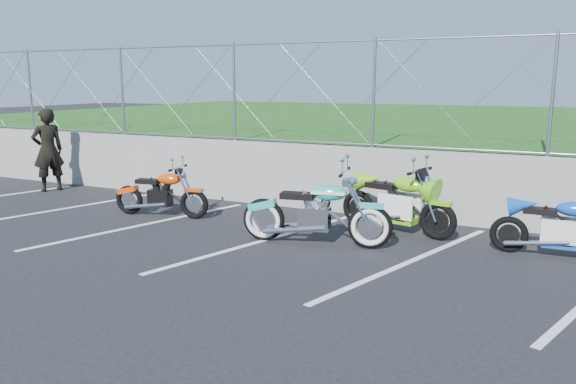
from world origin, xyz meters
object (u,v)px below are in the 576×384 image
at_px(naked_orange, 162,195).
at_px(sportbike_green, 398,205).
at_px(sportbike_blue, 560,230).
at_px(cruiser_turquoise, 318,215).
at_px(person_standing, 48,150).

bearing_deg(naked_orange, sportbike_green, 0.63).
relative_size(naked_orange, sportbike_blue, 1.03).
distance_m(cruiser_turquoise, sportbike_green, 1.57).
relative_size(sportbike_green, sportbike_blue, 1.13).
distance_m(naked_orange, sportbike_blue, 6.79).
bearing_deg(naked_orange, cruiser_turquoise, -17.53).
xyz_separation_m(naked_orange, sportbike_blue, (6.77, 0.45, 0.01)).
relative_size(cruiser_turquoise, person_standing, 1.24).
height_order(cruiser_turquoise, sportbike_green, cruiser_turquoise).
bearing_deg(person_standing, sportbike_green, 114.06).
bearing_deg(sportbike_green, cruiser_turquoise, -113.65).
height_order(sportbike_green, sportbike_blue, sportbike_green).
distance_m(cruiser_turquoise, sportbike_blue, 3.53).
bearing_deg(sportbike_blue, person_standing, 175.61).
bearing_deg(person_standing, cruiser_turquoise, 104.31).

